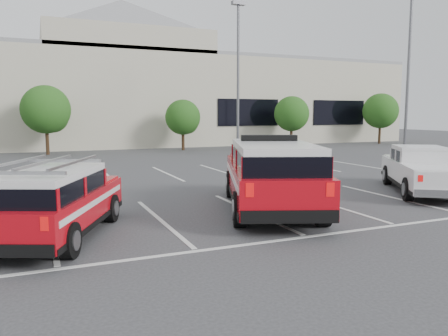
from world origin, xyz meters
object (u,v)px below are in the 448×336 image
Objects in this scene: tree_far_right at (381,112)px; fire_chief_suv at (271,180)px; light_pole_mid at (238,79)px; light_pole_right at (408,77)px; tree_mid_left at (47,111)px; tree_mid_right at (184,118)px; white_pickup at (422,174)px; convention_building at (102,94)px; ladder_suv at (55,207)px; tree_right at (292,115)px.

tree_far_right is 33.04m from fire_chief_suv.
light_pole_right is (9.00, -6.00, 0.00)m from light_pole_mid.
tree_mid_left is 13.53m from light_pole_mid.
white_pickup is at bearing -84.66° from tree_mid_right.
tree_mid_left is 0.47× the size of light_pole_mid.
convention_building reaches higher than tree_mid_right.
light_pole_mid is at bearing -161.52° from tree_far_right.
ladder_suv is at bearing -152.64° from fire_chief_suv.
convention_building is 26.99m from light_pole_right.
convention_building is 5.86× the size of light_pole_right.
tree_mid_right is at bearing -180.00° from tree_far_right.
fire_chief_suv is at bearing -123.26° from tree_right.
convention_building is 9.02× the size of fire_chief_suv.
tree_right is at bearing 94.31° from light_pole_right.
tree_far_right is at bearing 0.00° from tree_right.
light_pole_right is at bearing -33.69° from light_pole_mid.
tree_right is 0.43× the size of light_pole_right.
convention_building is 12.09× the size of ladder_suv.
light_pole_right is 18.87m from fire_chief_suv.
tree_mid_right is (10.00, -0.00, -0.54)m from tree_mid_left.
light_pole_mid is at bearing 146.31° from light_pole_right.
light_pole_right is at bearing -127.04° from tree_far_right.
white_pickup is (12.02, -21.59, -2.38)m from tree_mid_left.
tree_mid_right reaches higher than ladder_suv.
tree_mid_left is 30.00m from tree_far_right.
ladder_suv is (-21.34, -10.69, -4.46)m from light_pole_right.
light_pole_mid is (11.91, -6.05, 2.14)m from tree_mid_left.
fire_chief_suv is (-4.48, -22.08, -1.60)m from tree_mid_right.
convention_building is 11.20m from tree_mid_right.
convention_building is 12.38× the size of tree_far_right.
light_pole_mid reaches higher than tree_far_right.
tree_mid_left is 0.47× the size of light_pole_right.
light_pole_right is (10.91, -12.05, 2.68)m from tree_mid_right.
tree_far_right is (30.00, 0.00, 0.00)m from tree_mid_left.
tree_mid_left is 0.88× the size of white_pickup.
light_pole_mid is 10.82m from light_pole_right.
light_pole_mid is at bearing -66.74° from convention_building.
light_pole_mid is 2.06× the size of ladder_suv.
light_pole_mid reaches higher than fire_chief_suv.
light_pole_right reaches higher than tree_mid_left.
tree_far_right is 0.47× the size of light_pole_right.
fire_chief_suv is at bearing -146.90° from light_pole_right.
tree_mid_left is 0.98× the size of ladder_suv.
tree_right reaches higher than white_pickup.
tree_far_right reaches higher than fire_chief_suv.
white_pickup is at bearing -77.56° from convention_building.
convention_building reaches higher than white_pickup.
light_pole_mid is 1.00× the size of light_pole_right.
tree_mid_right is 0.60× the size of fire_chief_suv.
fire_chief_suv reaches higher than white_pickup.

